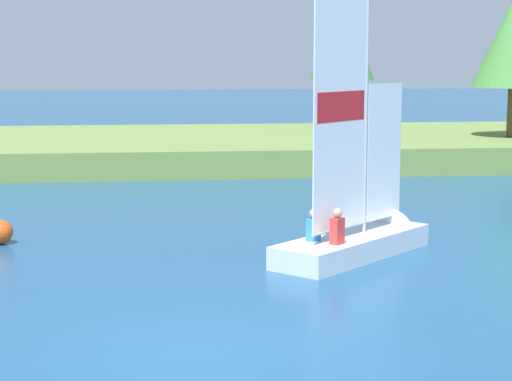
# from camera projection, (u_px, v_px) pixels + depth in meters

# --- Properties ---
(ground_plane) EXTENTS (200.00, 200.00, 0.00)m
(ground_plane) POSITION_uv_depth(u_px,v_px,m) (193.00, 352.00, 13.67)
(ground_plane) COLOR navy
(shore_bank) EXTENTS (80.00, 12.61, 1.01)m
(shore_bank) POSITION_uv_depth(u_px,v_px,m) (164.00, 148.00, 38.21)
(shore_bank) COLOR olive
(shore_bank) RESTS_ON ground
(shoreline_tree_left) EXTENTS (2.92, 2.92, 6.09)m
(shoreline_tree_left) POSITION_uv_depth(u_px,v_px,m) (343.00, 37.00, 41.78)
(shoreline_tree_left) COLOR brown
(shoreline_tree_left) RESTS_ON shore_bank
(sailboat) EXTENTS (4.44, 4.34, 6.84)m
(sailboat) POSITION_uv_depth(u_px,v_px,m) (369.00, 228.00, 20.53)
(sailboat) COLOR silver
(sailboat) RESTS_ON ground
(channel_buoy) EXTENTS (0.58, 0.58, 0.58)m
(channel_buoy) POSITION_uv_depth(u_px,v_px,m) (0.00, 232.00, 21.38)
(channel_buoy) COLOR #E54C19
(channel_buoy) RESTS_ON ground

